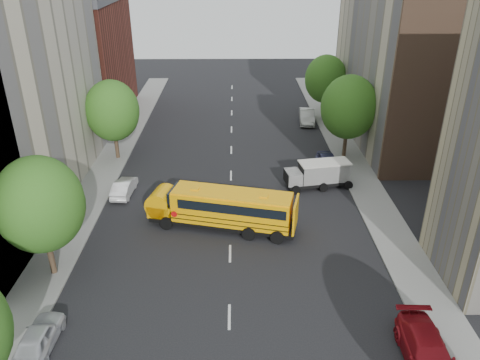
{
  "coord_description": "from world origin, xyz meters",
  "views": [
    {
      "loc": [
        0.35,
        -27.83,
        18.26
      ],
      "look_at": [
        0.72,
        2.0,
        3.51
      ],
      "focal_mm": 35.0,
      "sensor_mm": 36.0,
      "label": 1
    }
  ],
  "objects_px": {
    "parked_car_3": "(427,353)",
    "parked_car_4": "(328,164)",
    "street_tree_4": "(349,107)",
    "parked_car_1": "(124,187)",
    "street_tree_2": "(112,111)",
    "school_bus": "(221,207)",
    "safari_truck": "(319,174)",
    "street_tree_5": "(326,79)",
    "street_tree_1": "(40,205)",
    "parked_car_5": "(307,116)",
    "parked_car_0": "(39,337)"
  },
  "relations": [
    {
      "from": "parked_car_3",
      "to": "parked_car_4",
      "type": "bearing_deg",
      "value": 94.28
    },
    {
      "from": "street_tree_4",
      "to": "parked_car_1",
      "type": "distance_m",
      "value": 21.6
    },
    {
      "from": "street_tree_2",
      "to": "parked_car_1",
      "type": "height_order",
      "value": "street_tree_2"
    },
    {
      "from": "school_bus",
      "to": "safari_truck",
      "type": "height_order",
      "value": "school_bus"
    },
    {
      "from": "street_tree_5",
      "to": "parked_car_3",
      "type": "xyz_separation_m",
      "value": [
        -1.4,
        -37.45,
        -3.93
      ]
    },
    {
      "from": "street_tree_4",
      "to": "parked_car_4",
      "type": "xyz_separation_m",
      "value": [
        -2.2,
        -3.24,
        -4.3
      ]
    },
    {
      "from": "street_tree_5",
      "to": "parked_car_3",
      "type": "height_order",
      "value": "street_tree_5"
    },
    {
      "from": "parked_car_3",
      "to": "safari_truck",
      "type": "bearing_deg",
      "value": 98.56
    },
    {
      "from": "parked_car_1",
      "to": "parked_car_4",
      "type": "height_order",
      "value": "parked_car_4"
    },
    {
      "from": "street_tree_1",
      "to": "parked_car_4",
      "type": "xyz_separation_m",
      "value": [
        19.8,
        14.76,
        -4.17
      ]
    },
    {
      "from": "parked_car_1",
      "to": "street_tree_1",
      "type": "bearing_deg",
      "value": 81.75
    },
    {
      "from": "street_tree_4",
      "to": "parked_car_4",
      "type": "distance_m",
      "value": 5.81
    },
    {
      "from": "street_tree_2",
      "to": "parked_car_3",
      "type": "relative_size",
      "value": 1.45
    },
    {
      "from": "street_tree_5",
      "to": "parked_car_5",
      "type": "relative_size",
      "value": 1.59
    },
    {
      "from": "street_tree_1",
      "to": "street_tree_5",
      "type": "xyz_separation_m",
      "value": [
        22.0,
        30.0,
        -0.25
      ]
    },
    {
      "from": "street_tree_1",
      "to": "school_bus",
      "type": "bearing_deg",
      "value": 27.56
    },
    {
      "from": "parked_car_0",
      "to": "street_tree_4",
      "type": "bearing_deg",
      "value": -128.86
    },
    {
      "from": "school_bus",
      "to": "parked_car_5",
      "type": "distance_m",
      "value": 24.69
    },
    {
      "from": "street_tree_2",
      "to": "parked_car_5",
      "type": "bearing_deg",
      "value": 27.27
    },
    {
      "from": "street_tree_2",
      "to": "safari_truck",
      "type": "bearing_deg",
      "value": -18.58
    },
    {
      "from": "school_bus",
      "to": "parked_car_3",
      "type": "bearing_deg",
      "value": -37.72
    },
    {
      "from": "parked_car_1",
      "to": "parked_car_4",
      "type": "bearing_deg",
      "value": -163.14
    },
    {
      "from": "safari_truck",
      "to": "parked_car_1",
      "type": "bearing_deg",
      "value": 174.16
    },
    {
      "from": "school_bus",
      "to": "parked_car_0",
      "type": "relative_size",
      "value": 2.74
    },
    {
      "from": "street_tree_4",
      "to": "parked_car_0",
      "type": "xyz_separation_m",
      "value": [
        -20.6,
        -24.09,
        -4.4
      ]
    },
    {
      "from": "safari_truck",
      "to": "parked_car_4",
      "type": "bearing_deg",
      "value": 55.63
    },
    {
      "from": "street_tree_1",
      "to": "parked_car_0",
      "type": "bearing_deg",
      "value": -77.05
    },
    {
      "from": "parked_car_3",
      "to": "street_tree_1",
      "type": "bearing_deg",
      "value": 162.33
    },
    {
      "from": "street_tree_2",
      "to": "street_tree_5",
      "type": "height_order",
      "value": "street_tree_2"
    },
    {
      "from": "street_tree_1",
      "to": "street_tree_2",
      "type": "distance_m",
      "value": 18.0
    },
    {
      "from": "parked_car_0",
      "to": "parked_car_4",
      "type": "distance_m",
      "value": 27.81
    },
    {
      "from": "street_tree_4",
      "to": "school_bus",
      "type": "distance_m",
      "value": 17.48
    },
    {
      "from": "school_bus",
      "to": "parked_car_0",
      "type": "height_order",
      "value": "school_bus"
    },
    {
      "from": "street_tree_5",
      "to": "parked_car_1",
      "type": "height_order",
      "value": "street_tree_5"
    },
    {
      "from": "school_bus",
      "to": "parked_car_1",
      "type": "xyz_separation_m",
      "value": [
        -8.16,
        5.17,
        -1.02
      ]
    },
    {
      "from": "safari_truck",
      "to": "parked_car_3",
      "type": "bearing_deg",
      "value": -93.77
    },
    {
      "from": "street_tree_5",
      "to": "parked_car_5",
      "type": "bearing_deg",
      "value": -140.83
    },
    {
      "from": "street_tree_5",
      "to": "street_tree_2",
      "type": "bearing_deg",
      "value": -151.39
    },
    {
      "from": "street_tree_4",
      "to": "parked_car_1",
      "type": "bearing_deg",
      "value": -159.46
    },
    {
      "from": "safari_truck",
      "to": "parked_car_4",
      "type": "distance_m",
      "value": 3.28
    },
    {
      "from": "street_tree_5",
      "to": "street_tree_1",
      "type": "bearing_deg",
      "value": -126.25
    },
    {
      "from": "street_tree_2",
      "to": "parked_car_4",
      "type": "bearing_deg",
      "value": -9.29
    },
    {
      "from": "street_tree_1",
      "to": "safari_truck",
      "type": "relative_size",
      "value": 1.43
    },
    {
      "from": "street_tree_5",
      "to": "parked_car_1",
      "type": "bearing_deg",
      "value": -135.55
    },
    {
      "from": "parked_car_0",
      "to": "street_tree_1",
      "type": "bearing_deg",
      "value": -75.38
    },
    {
      "from": "school_bus",
      "to": "parked_car_0",
      "type": "xyz_separation_m",
      "value": [
        -8.96,
        -11.5,
        -0.99
      ]
    },
    {
      "from": "street_tree_1",
      "to": "parked_car_5",
      "type": "height_order",
      "value": "street_tree_1"
    },
    {
      "from": "parked_car_3",
      "to": "parked_car_5",
      "type": "relative_size",
      "value": 1.13
    },
    {
      "from": "parked_car_5",
      "to": "safari_truck",
      "type": "bearing_deg",
      "value": -89.67
    },
    {
      "from": "street_tree_1",
      "to": "parked_car_3",
      "type": "distance_m",
      "value": 22.3
    }
  ]
}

